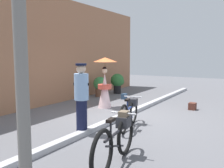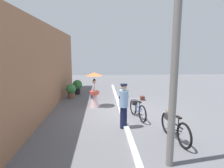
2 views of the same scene
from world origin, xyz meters
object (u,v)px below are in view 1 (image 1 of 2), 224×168
object	(u,v)px
bicycle_far_side	(116,139)
person_officer	(81,97)
backpack_on_pavement	(124,96)
utility_pole	(19,15)
backpack_spare	(193,106)
bicycle_near_officer	(130,112)
potted_plant_by_door	(100,85)
person_with_parasol	(105,82)
potted_plant_small	(118,82)

from	to	relation	value
bicycle_far_side	person_officer	distance (m)	1.89
bicycle_far_side	backpack_on_pavement	size ratio (longest dim) A/B	7.36
utility_pole	backpack_spare	bearing A→B (deg)	-6.40
backpack_spare	bicycle_near_officer	bearing A→B (deg)	163.28
person_officer	backpack_spare	size ratio (longest dim) A/B	6.33
person_officer	potted_plant_by_door	xyz separation A→B (m)	(4.86, 2.69, -0.40)
potted_plant_by_door	utility_pole	xyz separation A→B (m)	(-7.28, -3.58, 1.90)
bicycle_far_side	utility_pole	xyz separation A→B (m)	(-1.41, 0.64, 1.95)
person_officer	bicycle_far_side	bearing A→B (deg)	-123.29
bicycle_near_officer	person_with_parasol	bearing A→B (deg)	46.98
utility_pole	potted_plant_by_door	bearing A→B (deg)	26.20
bicycle_near_officer	potted_plant_small	world-z (taller)	potted_plant_small
backpack_spare	utility_pole	distance (m)	6.97
person_with_parasol	potted_plant_small	world-z (taller)	person_with_parasol
potted_plant_by_door	backpack_on_pavement	distance (m)	1.35
bicycle_near_officer	backpack_on_pavement	distance (m)	4.24
person_officer	backpack_spare	world-z (taller)	person_officer
potted_plant_small	person_officer	bearing A→B (deg)	-157.90
person_officer	utility_pole	size ratio (longest dim) A/B	0.35
person_with_parasol	potted_plant_small	distance (m)	3.42
person_officer	person_with_parasol	world-z (taller)	person_with_parasol
bicycle_far_side	person_officer	bearing A→B (deg)	56.71
bicycle_far_side	potted_plant_by_door	size ratio (longest dim) A/B	2.03
potted_plant_small	utility_pole	bearing A→B (deg)	-158.43
person_officer	potted_plant_small	world-z (taller)	person_officer
person_with_parasol	backpack_spare	size ratio (longest dim) A/B	6.73
potted_plant_by_door	potted_plant_small	bearing A→B (deg)	-11.68
utility_pole	person_with_parasol	bearing A→B (deg)	21.40
person_with_parasol	potted_plant_small	bearing A→B (deg)	21.84
bicycle_far_side	person_with_parasol	size ratio (longest dim) A/B	1.01
person_officer	potted_plant_by_door	world-z (taller)	person_officer
backpack_on_pavement	backpack_spare	distance (m)	3.10
bicycle_near_officer	backpack_spare	xyz separation A→B (m)	(3.02, -0.91, -0.28)
backpack_on_pavement	utility_pole	size ratio (longest dim) A/B	0.05
person_officer	utility_pole	world-z (taller)	utility_pole
bicycle_far_side	utility_pole	size ratio (longest dim) A/B	0.38
potted_plant_small	potted_plant_by_door	bearing A→B (deg)	168.32
bicycle_near_officer	person_officer	size ratio (longest dim) A/B	1.00
person_officer	person_with_parasol	size ratio (longest dim) A/B	0.94
person_with_parasol	backpack_spare	world-z (taller)	person_with_parasol
backpack_on_pavement	backpack_spare	bearing A→B (deg)	-101.83
person_with_parasol	backpack_spare	xyz separation A→B (m)	(1.25, -2.81, -0.81)
potted_plant_by_door	backpack_on_pavement	bearing A→B (deg)	-94.58
bicycle_near_officer	potted_plant_by_door	xyz separation A→B (m)	(3.76, 3.41, 0.09)
person_with_parasol	backpack_on_pavement	size ratio (longest dim) A/B	7.27
person_with_parasol	backpack_on_pavement	xyz separation A→B (m)	(1.88, 0.22, -0.81)
person_with_parasol	utility_pole	bearing A→B (deg)	-158.60
potted_plant_by_door	backpack_on_pavement	xyz separation A→B (m)	(-0.10, -1.29, -0.38)
bicycle_near_officer	potted_plant_by_door	bearing A→B (deg)	42.21
person_officer	bicycle_near_officer	bearing A→B (deg)	-33.01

